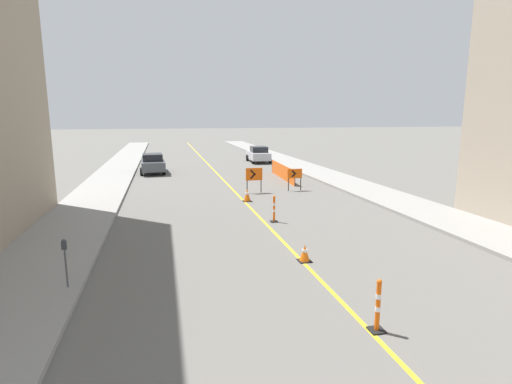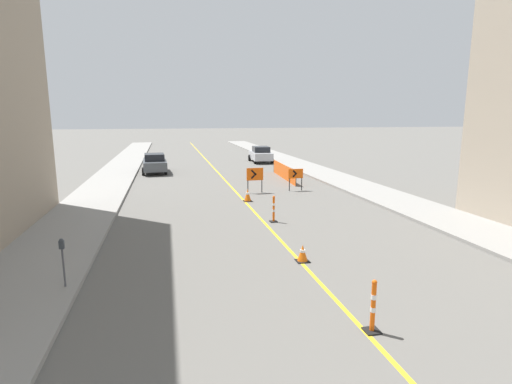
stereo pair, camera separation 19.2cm
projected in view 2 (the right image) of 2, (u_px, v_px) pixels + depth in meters
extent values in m
cube|color=gold|center=(215.00, 169.00, 34.87)|extent=(0.12, 71.82, 0.01)
cube|color=gray|center=(118.00, 171.00, 33.13)|extent=(3.14, 71.82, 0.15)
cube|color=gray|center=(302.00, 166.00, 36.58)|extent=(3.14, 71.82, 0.15)
cube|color=black|center=(302.00, 261.00, 12.84)|extent=(0.41, 0.41, 0.03)
cone|color=orange|center=(303.00, 253.00, 12.79)|extent=(0.33, 0.33, 0.53)
cylinder|color=white|center=(303.00, 251.00, 12.78)|extent=(0.17, 0.17, 0.09)
cube|color=black|center=(248.00, 201.00, 21.86)|extent=(0.46, 0.46, 0.03)
cone|color=orange|center=(248.00, 195.00, 21.80)|extent=(0.37, 0.37, 0.67)
cylinder|color=white|center=(248.00, 193.00, 21.78)|extent=(0.19, 0.19, 0.11)
cube|color=black|center=(372.00, 331.00, 8.67)|extent=(0.33, 0.33, 0.04)
cylinder|color=#EF560C|center=(373.00, 307.00, 8.57)|extent=(0.10, 0.10, 1.07)
cylinder|color=white|center=(373.00, 309.00, 8.58)|extent=(0.12, 0.12, 0.11)
cylinder|color=white|center=(374.00, 297.00, 8.52)|extent=(0.12, 0.12, 0.11)
sphere|color=#EF560C|center=(375.00, 282.00, 8.46)|extent=(0.11, 0.11, 0.11)
cube|color=black|center=(274.00, 221.00, 17.62)|extent=(0.32, 0.32, 0.04)
cylinder|color=#EF560C|center=(274.00, 209.00, 17.52)|extent=(0.10, 0.10, 1.06)
cylinder|color=white|center=(274.00, 211.00, 17.53)|extent=(0.11, 0.11, 0.11)
cylinder|color=white|center=(274.00, 204.00, 17.47)|extent=(0.11, 0.11, 0.11)
sphere|color=#EF560C|center=(274.00, 197.00, 17.41)|extent=(0.11, 0.11, 0.11)
cube|color=#EF560C|center=(255.00, 174.00, 24.03)|extent=(1.02, 0.09, 0.75)
cube|color=black|center=(254.00, 173.00, 23.95)|extent=(0.36, 0.03, 0.36)
cube|color=black|center=(254.00, 176.00, 23.99)|extent=(0.36, 0.03, 0.36)
cylinder|color=black|center=(248.00, 187.00, 24.08)|extent=(0.06, 0.06, 0.77)
cylinder|color=black|center=(262.00, 186.00, 24.27)|extent=(0.06, 0.06, 0.77)
cube|color=#EF560C|center=(296.00, 174.00, 24.76)|extent=(0.94, 0.07, 0.59)
cube|color=black|center=(295.00, 172.00, 24.69)|extent=(0.29, 0.02, 0.29)
cube|color=black|center=(295.00, 175.00, 24.72)|extent=(0.29, 0.02, 0.29)
cylinder|color=black|center=(289.00, 185.00, 24.80)|extent=(0.06, 0.06, 0.78)
cylinder|color=black|center=(302.00, 184.00, 24.97)|extent=(0.06, 0.06, 0.78)
cube|color=#EF560C|center=(284.00, 172.00, 29.62)|extent=(0.38, 6.84, 1.05)
cylinder|color=#262626|center=(296.00, 179.00, 26.30)|extent=(0.05, 0.05, 1.05)
cylinder|color=#262626|center=(274.00, 166.00, 32.93)|extent=(0.05, 0.05, 1.05)
cube|color=#474C51|center=(155.00, 165.00, 32.61)|extent=(2.00, 4.38, 0.72)
cube|color=black|center=(154.00, 157.00, 32.28)|extent=(1.62, 2.01, 0.55)
cylinder|color=black|center=(145.00, 167.00, 33.77)|extent=(0.25, 0.65, 0.64)
cylinder|color=black|center=(166.00, 167.00, 34.14)|extent=(0.25, 0.65, 0.64)
cylinder|color=black|center=(143.00, 171.00, 31.22)|extent=(0.25, 0.65, 0.64)
cylinder|color=black|center=(166.00, 171.00, 31.58)|extent=(0.25, 0.65, 0.64)
cube|color=#B7B7BC|center=(261.00, 155.00, 40.13)|extent=(2.05, 4.40, 0.72)
cube|color=black|center=(261.00, 149.00, 39.80)|extent=(1.64, 2.02, 0.55)
cylinder|color=black|center=(250.00, 158.00, 41.29)|extent=(0.26, 0.65, 0.64)
cylinder|color=black|center=(266.00, 157.00, 41.65)|extent=(0.26, 0.65, 0.64)
cylinder|color=black|center=(255.00, 161.00, 38.73)|extent=(0.26, 0.65, 0.64)
cylinder|color=black|center=(272.00, 160.00, 39.10)|extent=(0.26, 0.65, 0.64)
cylinder|color=#4C4C51|center=(64.00, 268.00, 10.53)|extent=(0.05, 0.05, 1.05)
cube|color=#33383D|center=(61.00, 245.00, 10.41)|extent=(0.12, 0.10, 0.22)
sphere|color=#33383D|center=(61.00, 241.00, 10.39)|extent=(0.11, 0.11, 0.11)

